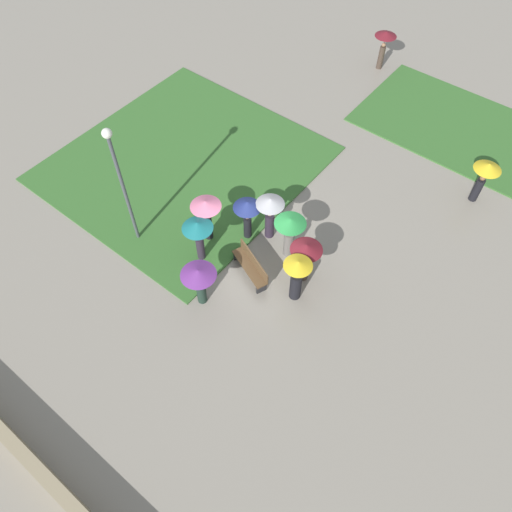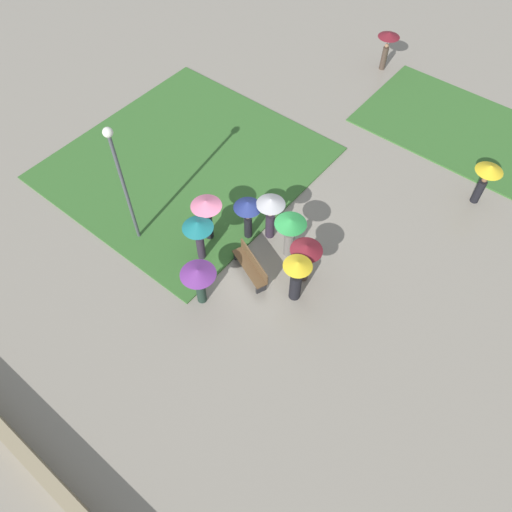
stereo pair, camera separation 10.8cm
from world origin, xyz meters
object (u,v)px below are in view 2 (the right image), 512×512
at_px(crowd_person_pink, 207,210).
at_px(lone_walker_mid_plaza, 487,175).
at_px(crowd_person_grey, 271,210).
at_px(crowd_person_navy, 248,211).
at_px(lamp_post, 121,174).
at_px(crowd_person_maroon, 306,255).
at_px(lone_walker_far_path, 388,41).
at_px(crowd_person_yellow, 297,275).
at_px(park_bench, 251,266).
at_px(crowd_person_teal, 198,230).
at_px(crowd_person_purple, 199,277).
at_px(crowd_person_green, 290,230).

xyz_separation_m(crowd_person_pink, lone_walker_mid_plaza, (6.81, 7.83, -0.12)).
bearing_deg(crowd_person_grey, crowd_person_navy, -176.31).
bearing_deg(lone_walker_mid_plaza, crowd_person_navy, 171.57).
xyz_separation_m(lamp_post, crowd_person_maroon, (5.77, 2.32, -1.84)).
bearing_deg(lone_walker_far_path, crowd_person_yellow, 59.12).
height_order(crowd_person_yellow, lone_walker_mid_plaza, crowd_person_yellow).
bearing_deg(crowd_person_maroon, lone_walker_far_path, -79.43).
xyz_separation_m(crowd_person_grey, crowd_person_yellow, (2.27, -1.56, -0.18)).
distance_m(lamp_post, crowd_person_pink, 3.10).
bearing_deg(park_bench, crowd_person_teal, -140.69).
distance_m(crowd_person_maroon, crowd_person_pink, 3.78).
bearing_deg(park_bench, crowd_person_yellow, 28.59).
bearing_deg(crowd_person_navy, lone_walker_far_path, 96.19).
xyz_separation_m(crowd_person_purple, crowd_person_yellow, (2.33, 2.07, -0.13)).
bearing_deg(park_bench, lone_walker_mid_plaza, 82.47).
bearing_deg(crowd_person_teal, crowd_person_navy, -65.38).
distance_m(lone_walker_far_path, lone_walker_mid_plaza, 9.14).
distance_m(crowd_person_navy, lone_walker_mid_plaza, 8.98).
relative_size(crowd_person_teal, lone_walker_far_path, 1.03).
height_order(lamp_post, lone_walker_mid_plaza, lamp_post).
bearing_deg(crowd_person_pink, crowd_person_grey, -80.67).
xyz_separation_m(crowd_person_grey, lone_walker_mid_plaza, (5.16, 6.37, -0.03)).
height_order(crowd_person_purple, lone_walker_mid_plaza, lone_walker_mid_plaza).
bearing_deg(lamp_post, lone_walker_far_path, 84.14).
relative_size(crowd_person_grey, crowd_person_teal, 1.00).
height_order(crowd_person_purple, crowd_person_yellow, crowd_person_yellow).
height_order(crowd_person_pink, crowd_person_yellow, crowd_person_pink).
height_order(crowd_person_yellow, lone_walker_far_path, crowd_person_yellow).
xyz_separation_m(lamp_post, lone_walker_mid_plaza, (8.87, 9.45, -1.79)).
xyz_separation_m(park_bench, crowd_person_grey, (-0.56, 1.76, 0.94)).
xyz_separation_m(crowd_person_teal, lone_walker_mid_plaza, (6.41, 8.69, -0.14)).
relative_size(lamp_post, lone_walker_far_path, 2.67).
relative_size(crowd_person_teal, crowd_person_navy, 1.04).
relative_size(lamp_post, crowd_person_green, 2.66).
relative_size(crowd_person_grey, crowd_person_green, 1.03).
bearing_deg(lone_walker_mid_plaza, lone_walker_far_path, 84.66).
xyz_separation_m(crowd_person_grey, crowd_person_maroon, (2.06, -0.77, -0.08)).
bearing_deg(crowd_person_purple, crowd_person_pink, -179.19).
height_order(crowd_person_pink, lone_walker_far_path, crowd_person_pink).
height_order(park_bench, crowd_person_purple, crowd_person_purple).
relative_size(crowd_person_grey, lone_walker_mid_plaza, 1.05).
height_order(crowd_person_purple, crowd_person_pink, crowd_person_pink).
distance_m(crowd_person_teal, crowd_person_yellow, 3.62).
bearing_deg(lone_walker_mid_plaza, crowd_person_teal, 174.85).
relative_size(crowd_person_purple, crowd_person_pink, 0.90).
bearing_deg(park_bench, crowd_person_purple, -86.18).
xyz_separation_m(crowd_person_maroon, crowd_person_green, (-1.02, 0.51, 0.01)).
distance_m(crowd_person_pink, lone_walker_mid_plaza, 10.38).
xyz_separation_m(crowd_person_green, lone_walker_far_path, (-3.22, 12.08, 0.09)).
xyz_separation_m(park_bench, crowd_person_pink, (-2.22, 0.29, 1.03)).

